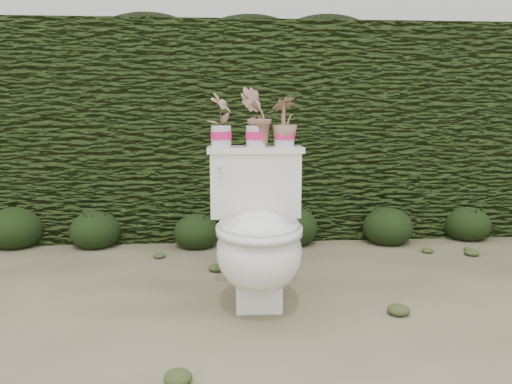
{
  "coord_description": "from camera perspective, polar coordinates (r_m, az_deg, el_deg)",
  "views": [
    {
      "loc": [
        -0.2,
        -2.5,
        0.95
      ],
      "look_at": [
        -0.02,
        0.02,
        0.55
      ],
      "focal_mm": 35.0,
      "sensor_mm": 36.0,
      "label": 1
    }
  ],
  "objects": [
    {
      "name": "ground",
      "position": [
        2.68,
        0.45,
        -11.74
      ],
      "size": [
        60.0,
        60.0,
        0.0
      ],
      "primitive_type": "plane",
      "color": "gray",
      "rests_on": "ground"
    },
    {
      "name": "hedge",
      "position": [
        4.1,
        -1.33,
        6.94
      ],
      "size": [
        8.0,
        1.0,
        1.6
      ],
      "primitive_type": "cube",
      "color": "#2E4015",
      "rests_on": "ground"
    },
    {
      "name": "house_wall",
      "position": [
        8.6,
        1.29,
        16.07
      ],
      "size": [
        8.0,
        3.5,
        4.0
      ],
      "primitive_type": "cube",
      "color": "silver",
      "rests_on": "ground"
    },
    {
      "name": "toilet",
      "position": [
        2.45,
        0.22,
        -5.01
      ],
      "size": [
        0.5,
        0.68,
        0.78
      ],
      "rotation": [
        0.0,
        0.0,
        -0.01
      ],
      "color": "silver",
      "rests_on": "ground"
    },
    {
      "name": "potted_plant_left",
      "position": [
        2.62,
        -4.03,
        8.09
      ],
      "size": [
        0.16,
        0.17,
        0.27
      ],
      "primitive_type": "imported",
      "rotation": [
        0.0,
        0.0,
        0.98
      ],
      "color": "#388128",
      "rests_on": "toilet"
    },
    {
      "name": "potted_plant_center",
      "position": [
        2.62,
        0.01,
        8.42
      ],
      "size": [
        0.17,
        0.14,
        0.29
      ],
      "primitive_type": "imported",
      "rotation": [
        0.0,
        0.0,
        3.22
      ],
      "color": "#388128",
      "rests_on": "toilet"
    },
    {
      "name": "potted_plant_right",
      "position": [
        2.63,
        3.26,
        7.85
      ],
      "size": [
        0.19,
        0.19,
        0.24
      ],
      "primitive_type": "imported",
      "rotation": [
        0.0,
        0.0,
        3.79
      ],
      "color": "#388128",
      "rests_on": "toilet"
    },
    {
      "name": "liriope_clump_1",
      "position": [
        3.98,
        -25.79,
        -3.36
      ],
      "size": [
        0.4,
        0.4,
        0.32
      ],
      "primitive_type": "ellipsoid",
      "color": "black",
      "rests_on": "ground"
    },
    {
      "name": "liriope_clump_2",
      "position": [
        3.76,
        -17.93,
        -3.79
      ],
      "size": [
        0.36,
        0.36,
        0.29
      ],
      "primitive_type": "ellipsoid",
      "color": "black",
      "rests_on": "ground"
    },
    {
      "name": "liriope_clump_3",
      "position": [
        3.6,
        -6.79,
        -4.16
      ],
      "size": [
        0.33,
        0.33,
        0.26
      ],
      "primitive_type": "ellipsoid",
      "color": "black",
      "rests_on": "ground"
    },
    {
      "name": "liriope_clump_4",
      "position": [
        3.66,
        4.08,
        -3.57
      ],
      "size": [
        0.38,
        0.38,
        0.31
      ],
      "primitive_type": "ellipsoid",
      "color": "black",
      "rests_on": "ground"
    },
    {
      "name": "liriope_clump_5",
      "position": [
        3.8,
        14.83,
        -3.48
      ],
      "size": [
        0.36,
        0.36,
        0.29
      ],
      "primitive_type": "ellipsoid",
      "color": "black",
      "rests_on": "ground"
    },
    {
      "name": "liriope_clump_6",
      "position": [
        4.13,
        22.97,
        -3.03
      ],
      "size": [
        0.35,
        0.35,
        0.28
      ],
      "primitive_type": "ellipsoid",
      "color": "black",
      "rests_on": "ground"
    }
  ]
}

